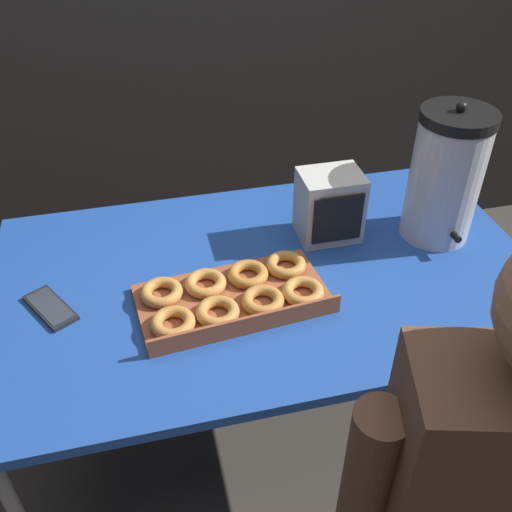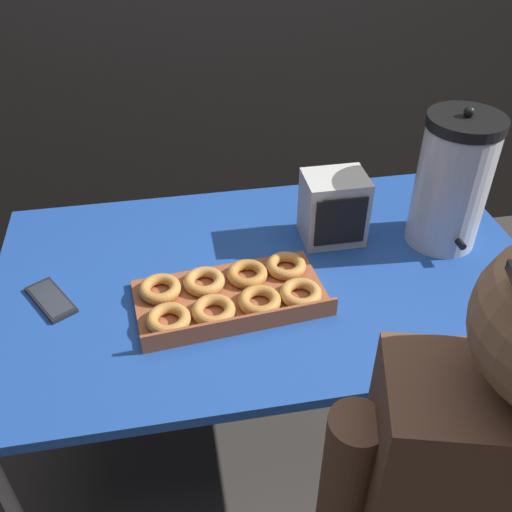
# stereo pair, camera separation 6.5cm
# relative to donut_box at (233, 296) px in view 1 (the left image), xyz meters

# --- Properties ---
(ground_plane) EXTENTS (12.00, 12.00, 0.00)m
(ground_plane) POSITION_rel_donut_box_xyz_m (0.11, 0.09, -0.73)
(ground_plane) COLOR #3D3833
(folding_table) EXTENTS (1.41, 0.84, 0.71)m
(folding_table) POSITION_rel_donut_box_xyz_m (0.11, 0.09, -0.06)
(folding_table) COLOR #1E479E
(folding_table) RESTS_ON ground
(donut_box) EXTENTS (0.48, 0.29, 0.05)m
(donut_box) POSITION_rel_donut_box_xyz_m (0.00, 0.00, 0.00)
(donut_box) COLOR brown
(donut_box) RESTS_ON folding_table
(coffee_urn) EXTENTS (0.20, 0.22, 0.39)m
(coffee_urn) POSITION_rel_donut_box_xyz_m (0.61, 0.15, 0.16)
(coffee_urn) COLOR silver
(coffee_urn) RESTS_ON folding_table
(cell_phone) EXTENTS (0.14, 0.17, 0.01)m
(cell_phone) POSITION_rel_donut_box_xyz_m (-0.44, 0.08, -0.02)
(cell_phone) COLOR black
(cell_phone) RESTS_ON folding_table
(space_heater) EXTENTS (0.17, 0.14, 0.19)m
(space_heater) POSITION_rel_donut_box_xyz_m (0.32, 0.21, 0.08)
(space_heater) COLOR silver
(space_heater) RESTS_ON folding_table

